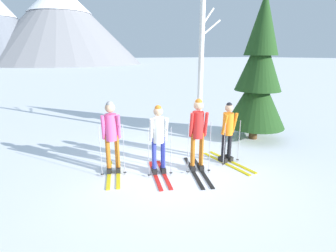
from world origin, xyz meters
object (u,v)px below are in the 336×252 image
(skier_in_orange, at_px, (228,131))
(birch_tree_tall, at_px, (201,65))
(pine_tree_near, at_px, (259,76))
(skier_in_white, at_px, (158,136))
(skier_in_pink, at_px, (111,133))
(skier_in_red, at_px, (198,132))

(skier_in_orange, height_order, birch_tree_tall, birch_tree_tall)
(skier_in_orange, distance_m, pine_tree_near, 2.76)
(skier_in_orange, xyz_separation_m, pine_tree_near, (2.14, 1.16, 1.28))
(pine_tree_near, bearing_deg, skier_in_white, -167.05)
(skier_in_orange, relative_size, pine_tree_near, 0.37)
(skier_in_orange, bearing_deg, birch_tree_tall, 77.88)
(skier_in_white, height_order, pine_tree_near, pine_tree_near)
(skier_in_pink, height_order, skier_in_red, skier_in_red)
(skier_in_white, bearing_deg, birch_tree_tall, 36.73)
(skier_in_pink, relative_size, birch_tree_tall, 0.37)
(skier_in_white, bearing_deg, skier_in_orange, -6.63)
(skier_in_red, bearing_deg, skier_in_pink, 155.97)
(skier_in_white, bearing_deg, pine_tree_near, 12.95)
(skier_in_white, height_order, skier_in_orange, skier_in_white)
(skier_in_red, relative_size, skier_in_orange, 1.06)
(skier_in_white, xyz_separation_m, pine_tree_near, (4.08, 0.94, 1.20))
(skier_in_red, bearing_deg, birch_tree_tall, 55.18)
(skier_in_orange, bearing_deg, skier_in_red, -175.10)
(skier_in_pink, relative_size, pine_tree_near, 0.38)
(skier_in_pink, xyz_separation_m, pine_tree_near, (5.07, 0.40, 1.14))
(skier_in_red, xyz_separation_m, birch_tree_tall, (1.44, 2.07, 1.47))
(skier_in_pink, bearing_deg, pine_tree_near, 4.51)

